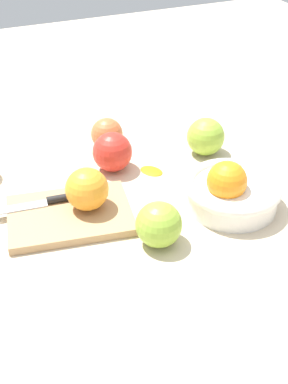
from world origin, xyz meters
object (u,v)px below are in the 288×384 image
object	(u,v)px
cutting_board	(70,215)
apple_back_center	(159,224)
apple_front_left_2	(107,134)
knife	(41,203)
bowl	(231,191)
apple_front_center	(112,152)
apple_front_left	(206,137)
orange_on_board	(87,189)

from	to	relation	value
cutting_board	apple_back_center	distance (m)	0.18
apple_back_center	apple_front_left_2	xyz separation A→B (m)	(-0.03, -0.34, -0.00)
apple_back_center	apple_front_left_2	world-z (taller)	apple_back_center
knife	apple_front_left_2	distance (m)	0.26
bowl	apple_front_center	size ratio (longest dim) A/B	2.19
cutting_board	apple_front_left	xyz separation A→B (m)	(-0.34, -0.11, 0.03)
apple_front_center	apple_back_center	bearing A→B (deg)	86.93
knife	orange_on_board	bearing A→B (deg)	151.75
apple_back_center	knife	bearing A→B (deg)	-46.20
cutting_board	apple_front_left_2	distance (m)	0.27
apple_front_center	bowl	bearing A→B (deg)	126.05
apple_front_left_2	apple_front_center	distance (m)	0.09
bowl	apple_back_center	xyz separation A→B (m)	(0.17, 0.04, 0.00)
bowl	knife	distance (m)	0.35
orange_on_board	apple_front_center	bearing A→B (deg)	-127.23
bowl	orange_on_board	size ratio (longest dim) A/B	2.30
apple_front_left	apple_front_center	bearing A→B (deg)	-5.65
bowl	apple_front_center	distance (m)	0.26
knife	apple_front_left	distance (m)	0.39
apple_front_center	apple_front_left	bearing A→B (deg)	174.35
apple_front_left_2	cutting_board	bearing A→B (deg)	54.61
apple_front_center	apple_front_left_2	bearing A→B (deg)	-103.03
orange_on_board	apple_back_center	bearing A→B (deg)	123.50
knife	apple_back_center	distance (m)	0.23
apple_back_center	apple_front_center	size ratio (longest dim) A/B	0.96
cutting_board	apple_back_center	world-z (taller)	apple_back_center
bowl	orange_on_board	world-z (taller)	bowl
apple_front_left_2	apple_back_center	bearing A→B (deg)	84.32
orange_on_board	apple_front_left	xyz separation A→B (m)	(-0.31, -0.11, -0.01)
apple_front_center	cutting_board	bearing A→B (deg)	43.91
apple_front_left	apple_front_left_2	world-z (taller)	apple_front_left
orange_on_board	apple_front_left_2	size ratio (longest dim) A/B	1.10
orange_on_board	apple_back_center	size ratio (longest dim) A/B	0.99
apple_back_center	bowl	bearing A→B (deg)	-166.19
apple_front_left_2	apple_front_left	bearing A→B (deg)	150.06
bowl	apple_front_left	xyz separation A→B (m)	(-0.05, -0.19, 0.01)
apple_back_center	apple_front_center	xyz separation A→B (m)	(-0.01, -0.25, 0.00)
orange_on_board	apple_back_center	xyz separation A→B (m)	(-0.08, 0.13, -0.02)
knife	apple_front_left	world-z (taller)	apple_front_left
apple_front_left	apple_front_center	world-z (taller)	same
orange_on_board	apple_back_center	distance (m)	0.15
cutting_board	apple_back_center	xyz separation A→B (m)	(-0.12, 0.13, 0.03)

